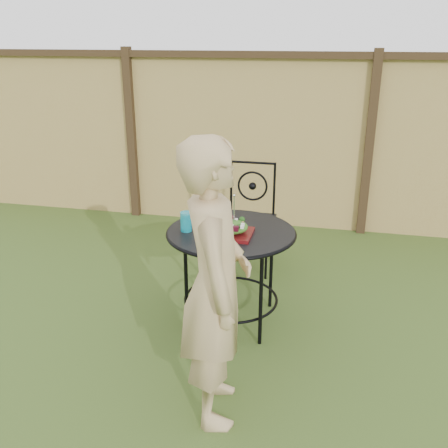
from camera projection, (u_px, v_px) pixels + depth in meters
name	position (u px, v px, depth m)	size (l,w,h in m)	color
ground	(190.00, 321.00, 3.75)	(60.00, 60.00, 0.00)	#234115
fence	(245.00, 140.00, 5.42)	(8.00, 0.12, 1.90)	tan
patio_table	(231.00, 249.00, 3.57)	(0.92, 0.92, 0.72)	black
patio_chair	(249.00, 214.00, 4.50)	(0.46, 0.46, 0.95)	black
diner	(215.00, 285.00, 2.61)	(0.58, 0.38, 1.59)	tan
salad_plate	(232.00, 234.00, 3.43)	(0.27, 0.27, 0.02)	#3E080E
salad	(233.00, 227.00, 3.41)	(0.21, 0.21, 0.08)	#235614
fork	(234.00, 209.00, 3.36)	(0.01, 0.01, 0.18)	silver
drinking_glass	(186.00, 222.00, 3.49)	(0.08, 0.08, 0.14)	#0E93A9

